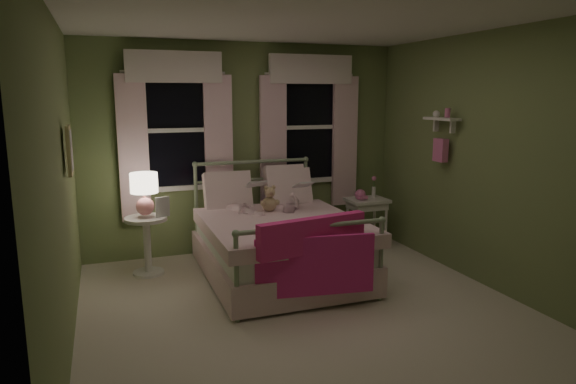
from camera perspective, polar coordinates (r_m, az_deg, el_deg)
name	(u,v)px	position (r m, az deg, el deg)	size (l,w,h in m)	color
room_shell	(308,172)	(4.51, 2.21, 2.27)	(4.20, 4.20, 4.20)	beige
bed	(278,243)	(5.63, -1.12, -5.64)	(1.58, 2.04, 1.18)	white
pink_throw	(314,248)	(4.65, 2.87, -6.21)	(1.10, 0.32, 0.71)	#E72D81
child_left	(242,184)	(5.81, -5.19, 0.88)	(0.29, 0.19, 0.80)	#F7D1DD
child_right	(288,185)	(5.99, 0.01, 0.76)	(0.35, 0.27, 0.71)	#F7D1DD
book_left	(247,189)	(5.58, -4.53, 0.38)	(0.20, 0.27, 0.03)	beige
book_right	(296,189)	(5.76, 0.85, 0.31)	(0.20, 0.27, 0.02)	beige
teddy_bear	(269,201)	(5.78, -2.07, -0.96)	(0.23, 0.18, 0.30)	tan
nightstand_left	(147,237)	(5.87, -15.41, -4.89)	(0.46, 0.46, 0.65)	white
table_lamp	(144,190)	(5.75, -15.68, 0.25)	(0.29, 0.29, 0.47)	pink
book_nightstand	(156,217)	(5.74, -14.47, -2.73)	(0.16, 0.22, 0.02)	beige
nightstand_right	(367,206)	(6.68, 8.76, -1.58)	(0.50, 0.40, 0.64)	white
pink_toy	(360,195)	(6.60, 8.06, -0.31)	(0.14, 0.18, 0.14)	pink
bud_vase	(374,187)	(6.74, 9.51, 0.57)	(0.06, 0.06, 0.28)	white
window_left	(176,124)	(6.23, -12.33, 7.37)	(1.34, 0.13, 1.96)	black
window_right	(310,122)	(6.67, 2.43, 7.81)	(1.34, 0.13, 1.96)	black
wall_shelf	(441,135)	(6.03, 16.65, 6.12)	(0.15, 0.50, 0.60)	white
framed_picture	(70,150)	(4.76, -23.09, 4.30)	(0.03, 0.32, 0.42)	beige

